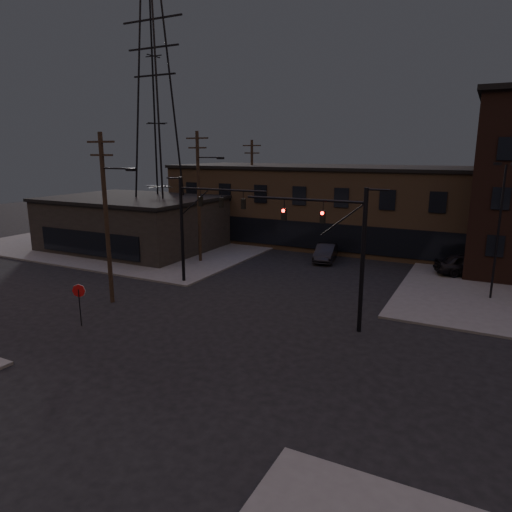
{
  "coord_description": "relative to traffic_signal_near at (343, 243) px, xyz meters",
  "views": [
    {
      "loc": [
        12.27,
        -19.43,
        9.88
      ],
      "look_at": [
        -0.26,
        5.05,
        3.5
      ],
      "focal_mm": 32.0,
      "sensor_mm": 36.0,
      "label": 1
    }
  ],
  "objects": [
    {
      "name": "ground",
      "position": [
        -5.36,
        -4.5,
        -4.93
      ],
      "size": [
        140.0,
        140.0,
        0.0
      ],
      "primitive_type": "plane",
      "color": "black",
      "rests_on": "ground"
    },
    {
      "name": "utility_pole_near",
      "position": [
        -14.79,
        -2.5,
        0.94
      ],
      "size": [
        3.7,
        0.28,
        11.0
      ],
      "color": "black",
      "rests_on": "ground"
    },
    {
      "name": "stop_sign",
      "position": [
        -13.36,
        -6.49,
        -3.09
      ],
      "size": [
        0.72,
        0.33,
        2.48
      ],
      "color": "black",
      "rests_on": "ground"
    },
    {
      "name": "parked_car_lot_a",
      "position": [
        5.94,
        15.14,
        -3.92
      ],
      "size": [
        5.44,
        3.88,
        1.72
      ],
      "primitive_type": "imported",
      "rotation": [
        0.0,
        0.0,
        1.98
      ],
      "color": "black",
      "rests_on": "sidewalk_ne"
    },
    {
      "name": "utility_pole_mid",
      "position": [
        -15.79,
        9.5,
        1.19
      ],
      "size": [
        3.7,
        0.28,
        11.5
      ],
      "color": "black",
      "rests_on": "ground"
    },
    {
      "name": "transmission_tower",
      "position": [
        -23.36,
        13.5,
        7.57
      ],
      "size": [
        7.0,
        7.0,
        25.0
      ],
      "primitive_type": null,
      "color": "black",
      "rests_on": "ground"
    },
    {
      "name": "traffic_signal_near",
      "position": [
        0.0,
        0.0,
        0.0
      ],
      "size": [
        7.12,
        0.24,
        8.0
      ],
      "color": "black",
      "rests_on": "ground"
    },
    {
      "name": "building_row",
      "position": [
        -5.36,
        23.5,
        -0.93
      ],
      "size": [
        40.0,
        12.0,
        8.0
      ],
      "primitive_type": "cube",
      "color": "brown",
      "rests_on": "ground"
    },
    {
      "name": "utility_pole_far",
      "position": [
        -16.86,
        21.5,
        0.85
      ],
      "size": [
        2.2,
        0.28,
        11.0
      ],
      "color": "black",
      "rests_on": "ground"
    },
    {
      "name": "traffic_signal_far",
      "position": [
        -12.07,
        3.5,
        0.08
      ],
      "size": [
        7.12,
        0.24,
        8.0
      ],
      "color": "black",
      "rests_on": "ground"
    },
    {
      "name": "lot_light_a",
      "position": [
        7.64,
        9.5,
        0.58
      ],
      "size": [
        1.5,
        0.28,
        9.14
      ],
      "color": "black",
      "rests_on": "ground"
    },
    {
      "name": "building_left",
      "position": [
        -25.36,
        11.5,
        -2.43
      ],
      "size": [
        16.0,
        12.0,
        5.0
      ],
      "primitive_type": "cube",
      "color": "black",
      "rests_on": "ground"
    },
    {
      "name": "sidewalk_nw",
      "position": [
        -27.36,
        17.5,
        -4.86
      ],
      "size": [
        30.0,
        30.0,
        0.15
      ],
      "primitive_type": "cube",
      "color": "#474744",
      "rests_on": "ground"
    },
    {
      "name": "car_crossing",
      "position": [
        -5.92,
        15.13,
        -4.16
      ],
      "size": [
        2.37,
        4.88,
        1.54
      ],
      "primitive_type": "imported",
      "rotation": [
        0.0,
        0.0,
        0.16
      ],
      "color": "black",
      "rests_on": "ground"
    }
  ]
}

